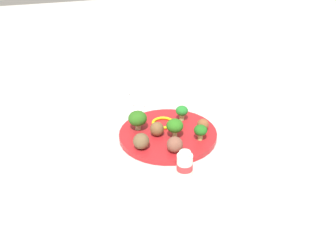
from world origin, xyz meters
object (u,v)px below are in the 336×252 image
at_px(broccoli_floret_near_rim, 175,126).
at_px(broccoli_floret_far_rim, 138,119).
at_px(broccoli_floret_back_left, 201,131).
at_px(fork, 132,96).
at_px(knife, 142,95).
at_px(broccoli_floret_mid_right, 182,111).
at_px(plate, 168,134).
at_px(pepper_ring_back_left, 162,123).
at_px(napkin, 138,98).
at_px(meatball_mid_right, 157,129).
at_px(meatball_far_rim, 141,141).
at_px(meatball_near_rim, 203,125).
at_px(meatball_back_right, 175,144).
at_px(yogurt_bottle, 185,165).

height_order(broccoli_floret_near_rim, broccoli_floret_far_rim, broccoli_floret_far_rim).
height_order(broccoli_floret_back_left, fork, broccoli_floret_back_left).
distance_m(fork, knife, 0.04).
relative_size(broccoli_floret_mid_right, broccoli_floret_far_rim, 0.81).
height_order(broccoli_floret_far_rim, fork, broccoli_floret_far_rim).
height_order(plate, pepper_ring_back_left, pepper_ring_back_left).
relative_size(broccoli_floret_far_rim, napkin, 0.34).
bearing_deg(pepper_ring_back_left, meatball_mid_right, 149.60).
bearing_deg(broccoli_floret_near_rim, meatball_far_rim, 102.71).
xyz_separation_m(broccoli_floret_near_rim, meatball_near_rim, (0.01, -0.09, -0.02)).
bearing_deg(meatball_far_rim, knife, -15.31).
relative_size(meatball_far_rim, pepper_ring_back_left, 0.65).
xyz_separation_m(meatball_back_right, napkin, (0.37, 0.01, -0.03)).
distance_m(plate, knife, 0.27).
distance_m(broccoli_floret_far_rim, yogurt_bottle, 0.23).
height_order(broccoli_floret_back_left, broccoli_floret_near_rim, broccoli_floret_near_rim).
bearing_deg(pepper_ring_back_left, plate, -176.31).
relative_size(broccoli_floret_mid_right, yogurt_bottle, 0.67).
relative_size(plate, broccoli_floret_mid_right, 6.05).
distance_m(meatball_near_rim, yogurt_bottle, 0.20).
xyz_separation_m(meatball_mid_right, meatball_back_right, (-0.09, -0.02, 0.00)).
relative_size(meatball_mid_right, pepper_ring_back_left, 0.59).
xyz_separation_m(meatball_far_rim, pepper_ring_back_left, (0.10, -0.09, -0.02)).
relative_size(meatball_far_rim, yogurt_bottle, 0.63).
bearing_deg(knife, meatball_mid_right, 173.59).
distance_m(meatball_back_right, fork, 0.38).
xyz_separation_m(meatball_near_rim, napkin, (0.29, 0.12, -0.03)).
height_order(broccoli_floret_near_rim, pepper_ring_back_left, broccoli_floret_near_rim).
distance_m(plate, meatball_mid_right, 0.04).
distance_m(broccoli_floret_back_left, meatball_mid_right, 0.12).
xyz_separation_m(fork, knife, (-0.00, -0.04, -0.00)).
height_order(broccoli_floret_back_left, pepper_ring_back_left, broccoli_floret_back_left).
distance_m(broccoli_floret_near_rim, meatball_far_rim, 0.11).
height_order(meatball_far_rim, pepper_ring_back_left, meatball_far_rim).
distance_m(plate, meatball_back_right, 0.10).
bearing_deg(broccoli_floret_mid_right, meatball_far_rim, 124.92).
height_order(meatball_mid_right, knife, meatball_mid_right).
bearing_deg(meatball_mid_right, meatball_near_rim, -96.58).
bearing_deg(knife, napkin, 105.44).
bearing_deg(yogurt_bottle, broccoli_floret_far_rim, 15.05).
distance_m(meatball_mid_right, napkin, 0.28).
relative_size(plate, meatball_mid_right, 7.07).
bearing_deg(napkin, yogurt_bottle, -179.45).
xyz_separation_m(pepper_ring_back_left, knife, (0.23, -0.00, -0.01)).
bearing_deg(pepper_ring_back_left, meatball_back_right, 175.75).
bearing_deg(plate, meatball_mid_right, 98.57).
height_order(broccoli_floret_near_rim, napkin, broccoli_floret_near_rim).
height_order(broccoli_floret_mid_right, meatball_back_right, broccoli_floret_mid_right).
xyz_separation_m(broccoli_floret_near_rim, broccoli_floret_mid_right, (0.08, -0.05, -0.01)).
xyz_separation_m(meatball_back_right, meatball_far_rim, (0.04, 0.08, 0.00)).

